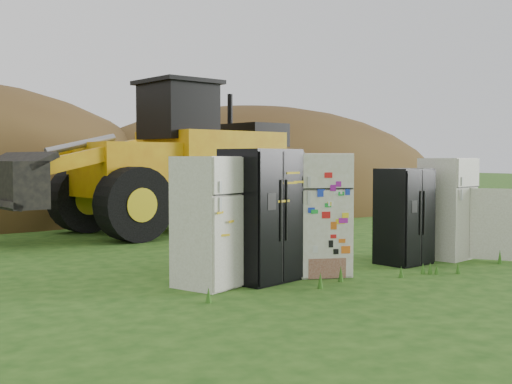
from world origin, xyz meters
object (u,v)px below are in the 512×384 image
Objects in this scene: fridge_sticker at (319,214)px; fridge_open_door at (447,208)px; fridge_leftmost at (209,222)px; wheel_loader at (146,156)px; fridge_black_side at (260,215)px; fridge_black_right at (404,216)px.

fridge_open_door is (2.91, 0.03, -0.04)m from fridge_sticker.
wheel_loader is at bearing 53.11° from fridge_leftmost.
wheel_loader is at bearing 66.19° from fridge_black_side.
fridge_sticker is at bearing 172.51° from fridge_black_right.
fridge_black_side reaches higher than fridge_open_door.
fridge_sticker is 2.91m from fridge_open_door.
wheel_loader reaches higher than fridge_leftmost.
fridge_black_right is at bearing -22.52° from fridge_leftmost.
fridge_sticker is (1.06, -0.04, -0.03)m from fridge_black_side.
wheel_loader reaches higher than fridge_black_side.
fridge_sticker reaches higher than fridge_open_door.
fridge_black_side is 3.96m from fridge_open_door.
fridge_sticker is (1.88, -0.07, 0.02)m from fridge_leftmost.
fridge_leftmost is 0.83m from fridge_black_side.
fridge_black_right is (1.81, 0.01, -0.12)m from fridge_sticker.
wheel_loader is (1.77, 6.47, 0.94)m from fridge_leftmost.
fridge_leftmost is 4.79m from fridge_open_door.
fridge_open_door is at bearing -15.65° from fridge_black_side.
fridge_black_right is (3.70, -0.06, -0.10)m from fridge_leftmost.
wheel_loader reaches higher than fridge_open_door.
fridge_black_right is 0.90× the size of fridge_open_door.
fridge_open_door is at bearing -7.05° from fridge_black_right.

